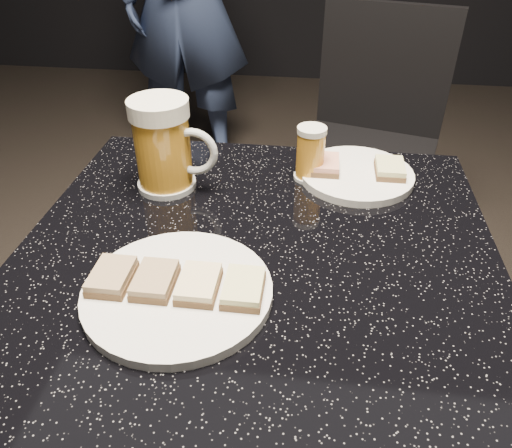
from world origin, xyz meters
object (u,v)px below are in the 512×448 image
object	(u,v)px
plate_small	(356,174)
beer_mug	(164,145)
plate_large	(178,292)
chair	(370,133)
beer_tumbler	(310,154)
table	(256,362)

from	to	relation	value
plate_small	beer_mug	xyz separation A→B (m)	(-0.33, -0.07, 0.07)
plate_large	chair	world-z (taller)	chair
beer_mug	beer_tumbler	size ratio (longest dim) A/B	1.61
plate_large	table	bearing A→B (deg)	49.39
plate_small	beer_tumbler	size ratio (longest dim) A/B	2.07
plate_small	beer_mug	distance (m)	0.34
plate_large	chair	size ratio (longest dim) A/B	0.28
beer_tumbler	chair	xyz separation A→B (m)	(0.18, 0.76, -0.30)
beer_tumbler	table	bearing A→B (deg)	-106.39
beer_mug	table	bearing A→B (deg)	-43.41
beer_mug	chair	xyz separation A→B (m)	(0.43, 0.82, -0.33)
plate_small	beer_mug	size ratio (longest dim) A/B	1.28
plate_large	beer_mug	xyz separation A→B (m)	(-0.09, 0.27, 0.07)
plate_large	beer_tumbler	xyz separation A→B (m)	(0.16, 0.33, 0.04)
plate_small	plate_large	bearing A→B (deg)	-125.11
plate_large	plate_small	xyz separation A→B (m)	(0.24, 0.34, 0.00)
plate_small	chair	xyz separation A→B (m)	(0.10, 0.75, -0.26)
beer_tumbler	chair	distance (m)	0.84
beer_tumbler	plate_large	bearing A→B (deg)	-115.18
table	chair	bearing A→B (deg)	75.68
table	beer_mug	xyz separation A→B (m)	(-0.18, 0.17, 0.32)
plate_small	beer_mug	world-z (taller)	beer_mug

